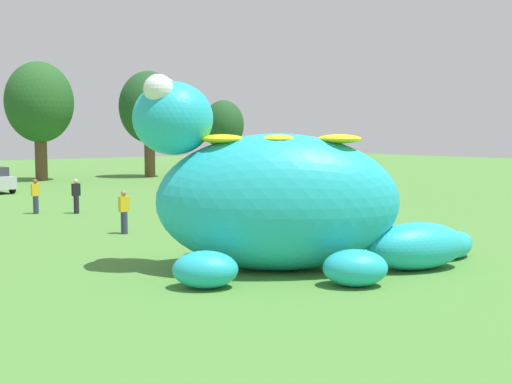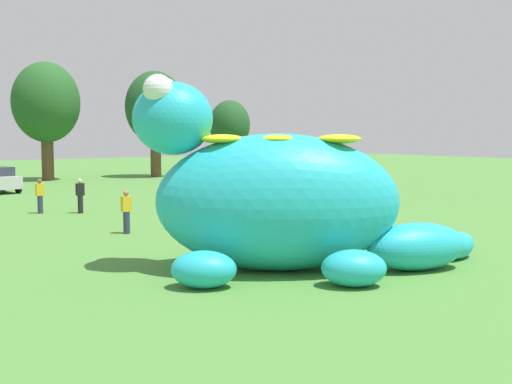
{
  "view_description": "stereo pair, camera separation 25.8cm",
  "coord_description": "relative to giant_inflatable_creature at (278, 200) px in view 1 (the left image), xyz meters",
  "views": [
    {
      "loc": [
        -12.27,
        -14.12,
        3.95
      ],
      "look_at": [
        -0.61,
        0.67,
        2.19
      ],
      "focal_mm": 44.47,
      "sensor_mm": 36.0,
      "label": 1
    },
    {
      "loc": [
        -12.07,
        -14.28,
        3.95
      ],
      "look_at": [
        -0.61,
        0.67,
        2.19
      ],
      "focal_mm": 44.47,
      "sensor_mm": 36.0,
      "label": 2
    }
  ],
  "objects": [
    {
      "name": "giant_inflatable_creature",
      "position": [
        0.0,
        0.0,
        0.0
      ],
      "size": [
        10.41,
        7.66,
        5.55
      ],
      "color": "#23B2C6",
      "rests_on": "ground"
    },
    {
      "name": "tree_centre",
      "position": [
        16.01,
        36.74,
        4.14
      ],
      "size": [
        5.32,
        5.32,
        9.44
      ],
      "color": "brown",
      "rests_on": "ground"
    },
    {
      "name": "ground_plane",
      "position": [
        0.59,
        0.32,
        -2.03
      ],
      "size": [
        160.0,
        160.0,
        0.0
      ],
      "primitive_type": "plane",
      "color": "#4C8438"
    },
    {
      "name": "spectator_near_inflatable",
      "position": [
        -0.53,
        8.7,
        -1.18
      ],
      "size": [
        0.38,
        0.26,
        1.71
      ],
      "color": "#2D334C",
      "rests_on": "ground"
    },
    {
      "name": "tree_centre_right",
      "position": [
        24.94,
        37.88,
        2.67
      ],
      "size": [
        4.05,
        4.05,
        7.19
      ],
      "color": "brown",
      "rests_on": "ground"
    },
    {
      "name": "spectator_by_cars",
      "position": [
        -1.09,
        17.05,
        -1.18
      ],
      "size": [
        0.38,
        0.26,
        1.71
      ],
      "color": "#2D334C",
      "rests_on": "ground"
    },
    {
      "name": "spectator_mid_field",
      "position": [
        0.5,
        15.9,
        -1.18
      ],
      "size": [
        0.38,
        0.26,
        1.71
      ],
      "color": "black",
      "rests_on": "ground"
    },
    {
      "name": "tree_centre_left",
      "position": [
        6.82,
        38.47,
        4.37
      ],
      "size": [
        5.51,
        5.51,
        9.78
      ],
      "color": "brown",
      "rests_on": "ground"
    }
  ]
}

